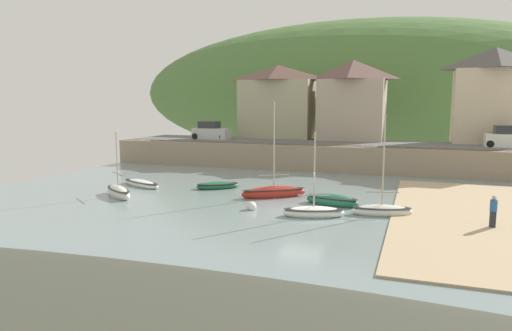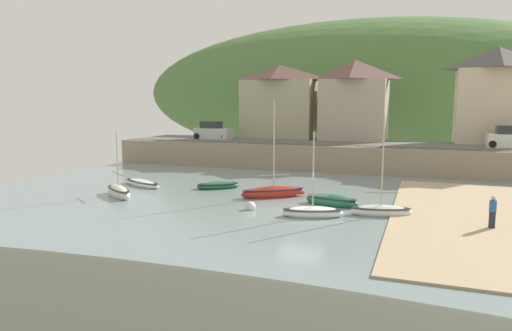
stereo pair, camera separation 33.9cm
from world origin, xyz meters
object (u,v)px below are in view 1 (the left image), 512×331
waterfront_building_left (277,101)px  waterfront_building_right (493,95)px  person_near_water (493,210)px  dinghy_open_wooden (274,192)px  fishing_boat_green (332,201)px  sailboat_nearest_shore (218,186)px  parked_car_by_wall (509,138)px  motorboat_with_cabin (314,212)px  sailboat_white_hull (118,192)px  sailboat_blue_trim (382,210)px  mooring_buoy (252,207)px  rowboat_small_beached (141,183)px  parked_car_near_slipway (211,132)px  waterfront_building_centre (352,99)px

waterfront_building_left → waterfront_building_right: 22.15m
person_near_water → dinghy_open_wooden: bearing=162.6°
fishing_boat_green → dinghy_open_wooden: 4.30m
sailboat_nearest_shore → parked_car_by_wall: bearing=-1.6°
waterfront_building_left → parked_car_by_wall: (23.05, -4.50, -3.39)m
sailboat_nearest_shore → motorboat_with_cabin: 10.55m
sailboat_white_hull → dinghy_open_wooden: 10.55m
sailboat_blue_trim → person_near_water: size_ratio=3.61×
waterfront_building_right → motorboat_with_cabin: size_ratio=1.90×
motorboat_with_cabin → mooring_buoy: size_ratio=8.11×
sailboat_nearest_shore → motorboat_with_cabin: bearing=-72.1°
rowboat_small_beached → parked_car_by_wall: bearing=55.7°
waterfront_building_right → mooring_buoy: bearing=-121.9°
sailboat_white_hull → waterfront_building_left: bearing=118.4°
waterfront_building_right → dinghy_open_wooden: size_ratio=1.40×
waterfront_building_right → rowboat_small_beached: waterfront_building_right is taller
waterfront_building_right → parked_car_near_slipway: (-28.44, -4.50, -3.93)m
waterfront_building_centre → sailboat_white_hull: waterfront_building_centre is taller
waterfront_building_right → dinghy_open_wooden: 27.55m
motorboat_with_cabin → parked_car_near_slipway: 27.13m
fishing_boat_green → dinghy_open_wooden: dinghy_open_wooden is taller
sailboat_nearest_shore → waterfront_building_centre: bearing=33.5°
rowboat_small_beached → person_near_water: bearing=13.8°
waterfront_building_right → sailboat_blue_trim: bearing=-109.3°
waterfront_building_right → sailboat_white_hull: size_ratio=2.02×
sailboat_white_hull → parked_car_by_wall: bearing=74.2°
waterfront_building_left → mooring_buoy: (6.23, -25.58, -6.41)m
sailboat_nearest_shore → waterfront_building_right: bearing=6.9°
rowboat_small_beached → person_near_water: size_ratio=2.75×
waterfront_building_left → waterfront_building_centre: (8.49, 0.00, 0.15)m
sailboat_blue_trim → sailboat_nearest_shore: size_ratio=1.74×
rowboat_small_beached → sailboat_white_hull: (0.87, -4.03, 0.12)m
person_near_water → mooring_buoy: 12.90m
sailboat_white_hull → parked_car_near_slipway: sailboat_white_hull is taller
sailboat_blue_trim → rowboat_small_beached: bearing=155.2°
waterfront_building_right → person_near_water: (-3.04, -25.53, -6.15)m
parked_car_near_slipway → sailboat_blue_trim: bearing=-42.5°
sailboat_blue_trim → motorboat_with_cabin: (-3.57, -1.61, -0.02)m
waterfront_building_centre → waterfront_building_right: size_ratio=0.92×
waterfront_building_right → sailboat_blue_trim: waterfront_building_right is taller
person_near_water → motorboat_with_cabin: bearing=-177.4°
sailboat_nearest_shore → parked_car_near_slipway: (-7.73, 15.36, 3.00)m
waterfront_building_right → mooring_buoy: (-15.91, -25.58, -6.96)m
waterfront_building_centre → parked_car_by_wall: waterfront_building_centre is taller
waterfront_building_right → parked_car_by_wall: waterfront_building_right is taller
parked_car_near_slipway → sailboat_nearest_shore: bearing=-60.9°
dinghy_open_wooden → parked_car_near_slipway: (-12.65, 17.02, 2.88)m
mooring_buoy → dinghy_open_wooden: bearing=88.3°
waterfront_building_left → dinghy_open_wooden: size_ratio=1.27×
waterfront_building_left → mooring_buoy: size_ratio=13.96×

